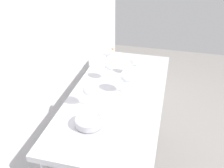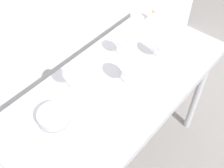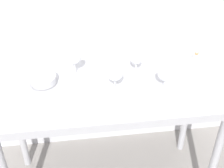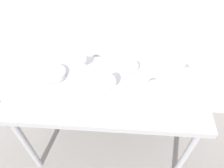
{
  "view_description": "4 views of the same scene",
  "coord_description": "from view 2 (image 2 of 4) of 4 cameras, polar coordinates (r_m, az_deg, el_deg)",
  "views": [
    {
      "loc": [
        -1.49,
        -0.34,
        1.9
      ],
      "look_at": [
        0.04,
        0.05,
        0.94
      ],
      "focal_mm": 40.76,
      "sensor_mm": 36.0,
      "label": 1
    },
    {
      "loc": [
        -0.82,
        -0.66,
        2.07
      ],
      "look_at": [
        -0.08,
        -0.03,
        0.97
      ],
      "focal_mm": 45.72,
      "sensor_mm": 36.0,
      "label": 2
    },
    {
      "loc": [
        -0.18,
        -1.45,
        1.95
      ],
      "look_at": [
        0.01,
        -0.05,
        0.94
      ],
      "focal_mm": 48.62,
      "sensor_mm": 36.0,
      "label": 3
    },
    {
      "loc": [
        0.11,
        -0.98,
        2.05
      ],
      "look_at": [
        0.04,
        -0.04,
        0.98
      ],
      "focal_mm": 33.93,
      "sensor_mm": 36.0,
      "label": 4
    }
  ],
  "objects": [
    {
      "name": "tasting_bowl",
      "position": [
        1.42,
        -11.63,
        -6.25
      ],
      "size": [
        0.16,
        0.16,
        0.05
      ],
      "color": "beige",
      "rests_on": "steel_counter"
    },
    {
      "name": "wine_glass_near_center",
      "position": [
        1.46,
        3.63,
        2.96
      ],
      "size": [
        0.09,
        0.09,
        0.18
      ],
      "color": "white",
      "rests_on": "steel_counter"
    },
    {
      "name": "wine_glass_far_left",
      "position": [
        1.45,
        -8.17,
        1.91
      ],
      "size": [
        0.09,
        0.09,
        0.18
      ],
      "color": "white",
      "rests_on": "steel_counter"
    },
    {
      "name": "wine_glass_far_right",
      "position": [
        1.63,
        2.42,
        8.29
      ],
      "size": [
        0.08,
        0.08,
        0.16
      ],
      "color": "white",
      "rests_on": "steel_counter"
    },
    {
      "name": "decanter_funnel",
      "position": [
        1.99,
        8.23,
        13.25
      ],
      "size": [
        0.12,
        0.12,
        0.11
      ],
      "color": "silver",
      "rests_on": "steel_counter"
    },
    {
      "name": "tasting_sheet_upper",
      "position": [
        1.84,
        7.91,
        8.68
      ],
      "size": [
        0.19,
        0.27,
        0.0
      ],
      "primitive_type": "cube",
      "rotation": [
        0.0,
        0.0,
        -0.19
      ],
      "color": "white",
      "rests_on": "steel_counter"
    },
    {
      "name": "wine_glass_near_right",
      "position": [
        1.65,
        10.14,
        7.67
      ],
      "size": [
        0.09,
        0.09,
        0.16
      ],
      "color": "white",
      "rests_on": "steel_counter"
    },
    {
      "name": "ground_plane",
      "position": [
        2.32,
        0.72,
        -14.77
      ],
      "size": [
        6.0,
        6.0,
        0.0
      ],
      "primitive_type": "plane",
      "color": "gray"
    },
    {
      "name": "steel_counter",
      "position": [
        1.65,
        1.14,
        -2.29
      ],
      "size": [
        1.4,
        0.65,
        0.9
      ],
      "color": "#ADADB2",
      "rests_on": "ground_plane"
    }
  ]
}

